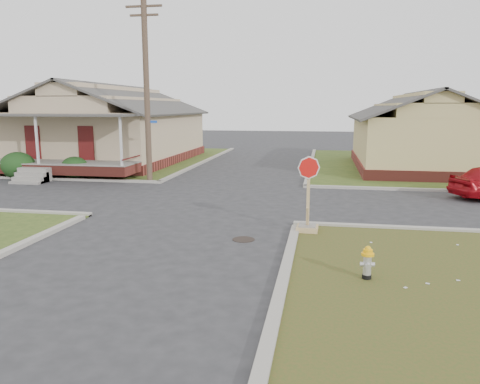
# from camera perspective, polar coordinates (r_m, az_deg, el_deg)

# --- Properties ---
(ground) EXTENTS (120.00, 120.00, 0.00)m
(ground) POSITION_cam_1_polar(r_m,az_deg,el_deg) (14.38, -7.93, -4.79)
(ground) COLOR #2B2B2D
(ground) RESTS_ON ground
(verge_far_left) EXTENTS (19.00, 19.00, 0.05)m
(verge_far_left) POSITION_cam_1_polar(r_m,az_deg,el_deg) (35.89, -18.92, 3.88)
(verge_far_left) COLOR #314819
(verge_far_left) RESTS_ON ground
(curbs) EXTENTS (80.00, 40.00, 0.12)m
(curbs) POSITION_cam_1_polar(r_m,az_deg,el_deg) (19.07, -3.30, -0.94)
(curbs) COLOR #9E998E
(curbs) RESTS_ON ground
(manhole) EXTENTS (0.64, 0.64, 0.01)m
(manhole) POSITION_cam_1_polar(r_m,az_deg,el_deg) (13.40, 0.43, -5.80)
(manhole) COLOR black
(manhole) RESTS_ON ground
(corner_house) EXTENTS (10.10, 15.50, 5.30)m
(corner_house) POSITION_cam_1_polar(r_m,az_deg,el_deg) (33.18, -15.67, 7.47)
(corner_house) COLOR maroon
(corner_house) RESTS_ON ground
(side_house_yellow) EXTENTS (7.60, 11.60, 4.70)m
(side_house_yellow) POSITION_cam_1_polar(r_m,az_deg,el_deg) (30.26, 21.01, 6.76)
(side_house_yellow) COLOR maroon
(side_house_yellow) RESTS_ON ground
(utility_pole) EXTENTS (1.80, 0.28, 9.00)m
(utility_pole) POSITION_cam_1_polar(r_m,az_deg,el_deg) (23.71, -11.32, 12.41)
(utility_pole) COLOR #423226
(utility_pole) RESTS_ON ground
(fire_hydrant) EXTENTS (0.28, 0.28, 0.74)m
(fire_hydrant) POSITION_cam_1_polar(r_m,az_deg,el_deg) (10.58, 15.27, -8.08)
(fire_hydrant) COLOR black
(fire_hydrant) RESTS_ON ground
(stop_sign) EXTENTS (0.64, 0.63, 2.27)m
(stop_sign) POSITION_cam_1_polar(r_m,az_deg,el_deg) (14.15, 8.25, -2.80)
(stop_sign) COLOR tan
(stop_sign) RESTS_ON ground
(hedge_left) EXTENTS (1.64, 1.35, 1.25)m
(hedge_left) POSITION_cam_1_polar(r_m,az_deg,el_deg) (27.32, -25.45, 2.94)
(hedge_left) COLOR #163814
(hedge_left) RESTS_ON verge_far_left
(hedge_right) EXTENTS (1.46, 1.19, 1.11)m
(hedge_right) POSITION_cam_1_polar(r_m,az_deg,el_deg) (25.95, -19.50, 2.85)
(hedge_right) COLOR #163814
(hedge_right) RESTS_ON verge_far_left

